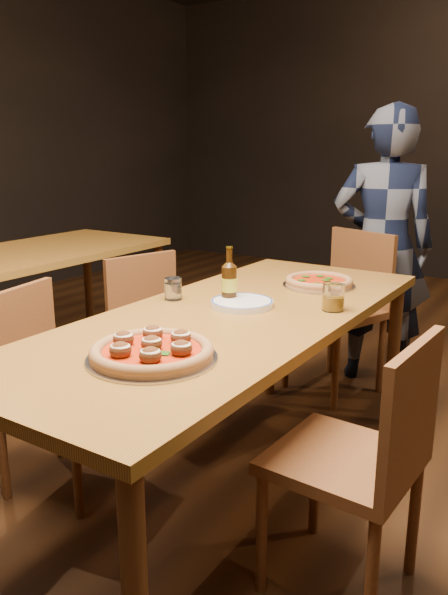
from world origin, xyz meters
The scene contains 14 objects.
ground centered at (0.00, 0.00, 0.00)m, with size 9.00×9.00×0.00m, color black.
table_main centered at (0.00, 0.00, 0.68)m, with size 0.80×2.00×0.75m.
table_left centered at (-1.70, 0.30, 0.68)m, with size 0.80×2.00×0.75m.
chair_main_nw centered at (-0.59, -0.31, 0.43)m, with size 0.40×0.40×0.85m, color #602A19, non-canonical shape.
chair_main_sw centered at (-0.61, 0.35, 0.43)m, with size 0.40×0.40×0.87m, color #602A19, non-canonical shape.
chair_main_e centered at (0.54, -0.23, 0.44)m, with size 0.41×0.41×0.88m, color #602A19, non-canonical shape.
chair_end centered at (-0.06, 1.18, 0.47)m, with size 0.44×0.44×0.93m, color #602A19, non-canonical shape.
pizza_meatball centered at (0.06, -0.53, 0.78)m, with size 0.38×0.38×0.07m.
pizza_margherita centered at (0.10, 0.57, 0.77)m, with size 0.32×0.32×0.04m.
plate_stack centered at (-0.02, 0.10, 0.76)m, with size 0.24×0.24×0.02m, color white.
beer_bottle centered at (-0.09, 0.12, 0.83)m, with size 0.06×0.06×0.22m.
water_glass centered at (-0.30, 0.04, 0.79)m, with size 0.07×0.07×0.09m, color white.
amber_glass centered at (0.30, 0.24, 0.80)m, with size 0.08×0.08×0.10m, color #AF7613.
diner centered at (0.08, 1.50, 0.79)m, with size 0.57×0.38×1.57m, color black.
Camera 1 is at (1.09, -1.74, 1.35)m, focal length 35.00 mm.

